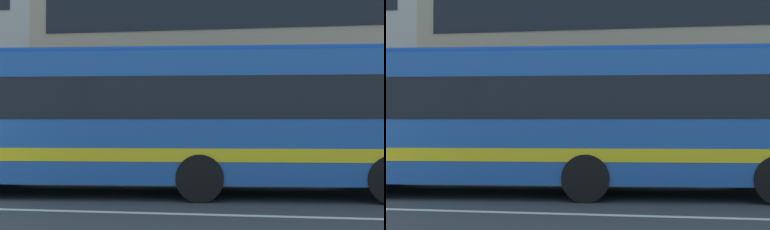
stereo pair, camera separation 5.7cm
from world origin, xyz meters
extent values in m
cube|color=#356826|center=(2.74, 6.23, 0.51)|extent=(13.77, 1.10, 1.02)
cube|color=tan|center=(7.60, 15.93, 5.72)|extent=(19.14, 10.48, 11.43)
cube|color=black|center=(7.60, 10.67, 6.63)|extent=(17.61, 0.04, 2.29)
cube|color=#1E4D95|center=(5.76, 2.45, 1.76)|extent=(11.30, 3.31, 2.82)
cube|color=black|center=(5.76, 2.45, 2.18)|extent=(10.63, 3.28, 0.90)
cube|color=yellow|center=(5.76, 2.45, 0.98)|extent=(11.07, 3.32, 0.28)
cube|color=#1A4B9C|center=(5.76, 2.45, 3.23)|extent=(10.82, 2.87, 0.12)
cylinder|color=black|center=(1.12, 3.31, 0.50)|extent=(1.02, 0.35, 1.00)
cylinder|color=black|center=(6.53, 1.31, 0.50)|extent=(1.02, 0.35, 1.00)
cylinder|color=black|center=(6.37, 3.67, 0.50)|extent=(1.02, 0.35, 1.00)
cylinder|color=black|center=(10.25, 3.93, 0.50)|extent=(1.02, 0.35, 1.00)
camera|label=1|loc=(7.68, -8.47, 1.64)|focal=44.23mm
camera|label=2|loc=(7.73, -8.46, 1.64)|focal=44.23mm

